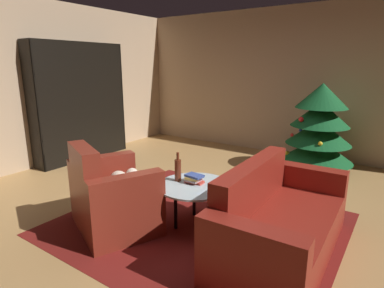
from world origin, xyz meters
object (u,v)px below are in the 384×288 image
object	(u,v)px
bottle_on_table	(178,170)
decorated_tree	(319,128)
bookshelf_unit	(86,102)
book_stack_on_table	(194,179)
couch_red	(278,223)
armchair_red	(112,199)
coffee_table	(194,188)

from	to	relation	value
bottle_on_table	decorated_tree	distance (m)	2.71
bookshelf_unit	book_stack_on_table	distance (m)	3.24
bottle_on_table	decorated_tree	xyz separation A→B (m)	(0.84, 2.58, 0.13)
couch_red	decorated_tree	xyz separation A→B (m)	(-0.29, 2.57, 0.43)
armchair_red	bottle_on_table	xyz separation A→B (m)	(0.46, 0.54, 0.26)
couch_red	decorated_tree	size ratio (longest dim) A/B	1.23
bookshelf_unit	couch_red	xyz separation A→B (m)	(3.98, -1.05, -0.73)
couch_red	bottle_on_table	xyz separation A→B (m)	(-1.13, -0.01, 0.30)
bookshelf_unit	decorated_tree	bearing A→B (deg)	22.37
bookshelf_unit	book_stack_on_table	xyz separation A→B (m)	(3.04, -1.01, -0.51)
armchair_red	book_stack_on_table	distance (m)	0.88
couch_red	book_stack_on_table	xyz separation A→B (m)	(-0.94, 0.04, 0.22)
bookshelf_unit	armchair_red	world-z (taller)	bookshelf_unit
book_stack_on_table	bottle_on_table	bearing A→B (deg)	-166.72
bookshelf_unit	decorated_tree	xyz separation A→B (m)	(3.69, 1.52, -0.30)
bookshelf_unit	bottle_on_table	distance (m)	3.08
bookshelf_unit	coffee_table	world-z (taller)	bookshelf_unit
bookshelf_unit	armchair_red	bearing A→B (deg)	-33.59
coffee_table	book_stack_on_table	distance (m)	0.10
coffee_table	bottle_on_table	world-z (taller)	bottle_on_table
decorated_tree	coffee_table	bearing A→B (deg)	-103.60
couch_red	bookshelf_unit	bearing A→B (deg)	165.23
coffee_table	couch_red	bearing A→B (deg)	0.35
coffee_table	decorated_tree	world-z (taller)	decorated_tree
armchair_red	bottle_on_table	bearing A→B (deg)	49.71
couch_red	coffee_table	distance (m)	0.92
armchair_red	coffee_table	distance (m)	0.87
armchair_red	couch_red	world-z (taller)	armchair_red
bookshelf_unit	armchair_red	size ratio (longest dim) A/B	1.82
coffee_table	bottle_on_table	size ratio (longest dim) A/B	2.47
coffee_table	decorated_tree	bearing A→B (deg)	76.40
bookshelf_unit	coffee_table	distance (m)	3.30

